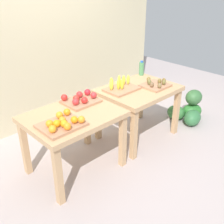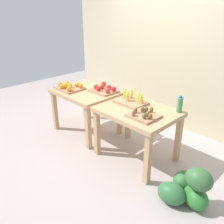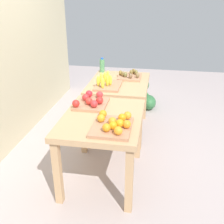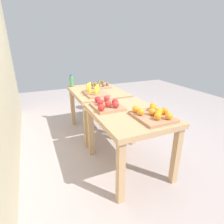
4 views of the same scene
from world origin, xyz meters
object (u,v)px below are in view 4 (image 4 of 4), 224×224
display_table_right (97,97)px  watermelon_pile (94,104)px  water_bottle (72,81)px  banana_crate (94,92)px  orange_bin (153,114)px  kiwi_bin (100,85)px  apple_bin (107,105)px  display_table_left (129,121)px

display_table_right → watermelon_pile: (0.96, -0.26, -0.46)m
water_bottle → watermelon_pile: 1.04m
watermelon_pile → banana_crate: bearing=162.0°
orange_bin → kiwi_bin: orange_bin is taller
apple_bin → orange_bin: bearing=-146.0°
banana_crate → watermelon_pile: 1.39m
banana_crate → kiwi_bin: size_ratio=1.22×
banana_crate → kiwi_bin: bearing=-30.1°
display_table_right → banana_crate: banana_crate is taller
banana_crate → water_bottle: water_bottle is taller
display_table_left → kiwi_bin: kiwi_bin is taller
display_table_left → banana_crate: 0.91m
kiwi_bin → watermelon_pile: size_ratio=0.60×
display_table_right → apple_bin: apple_bin is taller
apple_bin → watermelon_pile: bearing=-13.6°
display_table_left → display_table_right: same height
orange_bin → apple_bin: bearing=34.0°
kiwi_bin → display_table_right: bearing=147.8°
display_table_right → water_bottle: bearing=37.4°
orange_bin → watermelon_pile: (2.32, -0.11, -0.61)m
banana_crate → display_table_left: bearing=-172.2°
kiwi_bin → water_bottle: (0.23, 0.45, 0.07)m
kiwi_bin → water_bottle: size_ratio=1.62×
orange_bin → kiwi_bin: bearing=1.1°
display_table_left → display_table_right: size_ratio=1.00×
apple_bin → kiwi_bin: apple_bin is taller
orange_bin → kiwi_bin: 1.56m
display_table_right → apple_bin: bearing=168.3°
apple_bin → water_bottle: size_ratio=1.85×
orange_bin → banana_crate: size_ratio=1.00×
display_table_left → orange_bin: orange_bin is taller
display_table_right → water_bottle: size_ratio=4.67×
banana_crate → kiwi_bin: banana_crate is taller
display_table_right → watermelon_pile: display_table_right is taller
display_table_right → apple_bin: (-0.86, 0.18, 0.15)m
orange_bin → apple_bin: (0.50, 0.33, 0.00)m
apple_bin → banana_crate: (0.64, -0.06, 0.00)m
display_table_left → banana_crate: (0.89, 0.12, 0.15)m
display_table_right → watermelon_pile: bearing=-15.3°
water_bottle → apple_bin: bearing=-173.5°
banana_crate → watermelon_pile: bearing=-18.0°
apple_bin → kiwi_bin: bearing=-16.0°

